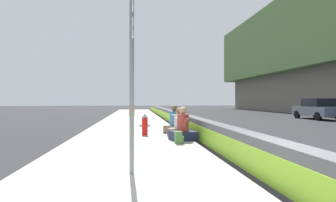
% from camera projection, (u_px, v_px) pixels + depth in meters
% --- Properties ---
extents(ground_plane, '(160.00, 160.00, 0.00)m').
position_uv_depth(ground_plane, '(292.00, 198.00, 4.58)').
color(ground_plane, '#2B2B2D').
rests_on(ground_plane, ground).
extents(sidewalk_strip, '(80.00, 4.40, 0.14)m').
position_uv_depth(sidewalk_strip, '(124.00, 200.00, 4.28)').
color(sidewalk_strip, '#B5B2A8').
rests_on(sidewalk_strip, ground_plane).
extents(jersey_barrier, '(76.00, 0.45, 0.85)m').
position_uv_depth(jersey_barrier, '(292.00, 172.00, 4.58)').
color(jersey_barrier, '#545456').
rests_on(jersey_barrier, ground_plane).
extents(route_sign_post, '(0.44, 0.09, 3.60)m').
position_uv_depth(route_sign_post, '(132.00, 67.00, 5.58)').
color(route_sign_post, gray).
rests_on(route_sign_post, sidewalk_strip).
extents(fire_hydrant, '(0.26, 0.46, 0.88)m').
position_uv_depth(fire_hydrant, '(145.00, 124.00, 11.70)').
color(fire_hydrant, red).
rests_on(fire_hydrant, sidewalk_strip).
extents(seated_person_foreground, '(0.89, 0.99, 1.19)m').
position_uv_depth(seated_person_foreground, '(183.00, 130.00, 10.22)').
color(seated_person_foreground, '#23284C').
rests_on(seated_person_foreground, sidewalk_strip).
extents(seated_person_middle, '(0.90, 0.98, 1.12)m').
position_uv_depth(seated_person_middle, '(179.00, 127.00, 11.44)').
color(seated_person_middle, '#706651').
rests_on(seated_person_middle, sidewalk_strip).
extents(seated_person_rear, '(0.95, 1.04, 1.20)m').
position_uv_depth(seated_person_rear, '(174.00, 124.00, 12.58)').
color(seated_person_rear, '#706651').
rests_on(seated_person_rear, sidewalk_strip).
extents(backpack, '(0.32, 0.28, 0.40)m').
position_uv_depth(backpack, '(179.00, 138.00, 9.43)').
color(backpack, '#4C7A3D').
rests_on(backpack, sidewalk_strip).
extents(construction_barrel, '(0.54, 0.54, 0.95)m').
position_uv_depth(construction_barrel, '(132.00, 110.00, 26.49)').
color(construction_barrel, orange).
rests_on(construction_barrel, sidewalk_strip).
extents(parked_car_fourth, '(4.51, 1.97, 1.71)m').
position_uv_depth(parked_car_fourth, '(317.00, 109.00, 23.50)').
color(parked_car_fourth, slate).
rests_on(parked_car_fourth, ground_plane).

